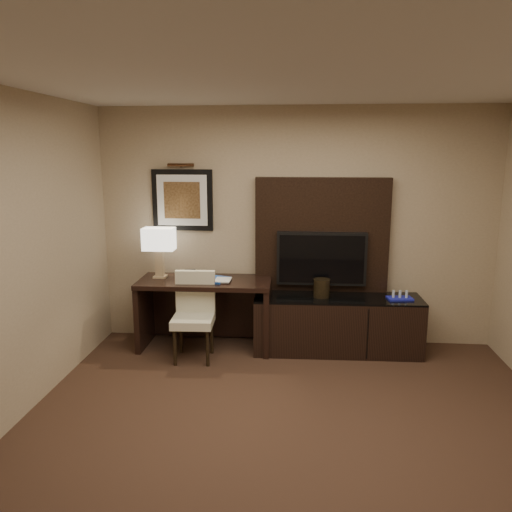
# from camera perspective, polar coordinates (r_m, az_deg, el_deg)

# --- Properties ---
(floor) EXTENTS (4.50, 5.00, 0.01)m
(floor) POSITION_cam_1_polar(r_m,az_deg,el_deg) (3.86, 3.73, -22.93)
(floor) COLOR #362118
(floor) RESTS_ON ground
(ceiling) EXTENTS (4.50, 5.00, 0.01)m
(ceiling) POSITION_cam_1_polar(r_m,az_deg,el_deg) (3.21, 4.42, 20.82)
(ceiling) COLOR silver
(ceiling) RESTS_ON wall_back
(wall_back) EXTENTS (4.50, 0.01, 2.70)m
(wall_back) POSITION_cam_1_polar(r_m,az_deg,el_deg) (5.74, 4.51, 3.31)
(wall_back) COLOR tan
(wall_back) RESTS_ON floor
(desk) EXTENTS (1.49, 0.66, 0.79)m
(desk) POSITION_cam_1_polar(r_m,az_deg,el_deg) (5.72, -5.79, -6.58)
(desk) COLOR black
(desk) RESTS_ON floor
(credenza) EXTENTS (1.84, 0.55, 0.63)m
(credenza) POSITION_cam_1_polar(r_m,az_deg,el_deg) (5.66, 9.24, -7.73)
(credenza) COLOR black
(credenza) RESTS_ON floor
(tv_wall_panel) EXTENTS (1.50, 0.12, 1.30)m
(tv_wall_panel) POSITION_cam_1_polar(r_m,az_deg,el_deg) (5.70, 7.51, 2.37)
(tv_wall_panel) COLOR black
(tv_wall_panel) RESTS_ON wall_back
(tv) EXTENTS (1.00, 0.08, 0.60)m
(tv) POSITION_cam_1_polar(r_m,az_deg,el_deg) (5.64, 7.48, -0.30)
(tv) COLOR black
(tv) RESTS_ON tv_wall_panel
(artwork) EXTENTS (0.70, 0.04, 0.70)m
(artwork) POSITION_cam_1_polar(r_m,az_deg,el_deg) (5.84, -8.39, 6.34)
(artwork) COLOR black
(artwork) RESTS_ON wall_back
(picture_light) EXTENTS (0.04, 0.04, 0.30)m
(picture_light) POSITION_cam_1_polar(r_m,az_deg,el_deg) (5.78, -8.60, 10.25)
(picture_light) COLOR #3D2313
(picture_light) RESTS_ON wall_back
(desk_chair) EXTENTS (0.45, 0.51, 0.89)m
(desk_chair) POSITION_cam_1_polar(r_m,az_deg,el_deg) (5.38, -7.19, -7.23)
(desk_chair) COLOR #ECE8C5
(desk_chair) RESTS_ON floor
(table_lamp) EXTENTS (0.32, 0.19, 0.52)m
(table_lamp) POSITION_cam_1_polar(r_m,az_deg,el_deg) (5.73, -10.97, 0.12)
(table_lamp) COLOR tan
(table_lamp) RESTS_ON desk
(desk_phone) EXTENTS (0.22, 0.20, 0.09)m
(desk_phone) POSITION_cam_1_polar(r_m,az_deg,el_deg) (5.61, -7.90, -2.29)
(desk_phone) COLOR black
(desk_phone) RESTS_ON desk
(blue_folder) EXTENTS (0.31, 0.36, 0.02)m
(blue_folder) POSITION_cam_1_polar(r_m,az_deg,el_deg) (5.57, -4.57, -2.71)
(blue_folder) COLOR #18449E
(blue_folder) RESTS_ON desk
(book) EXTENTS (0.18, 0.02, 0.24)m
(book) POSITION_cam_1_polar(r_m,az_deg,el_deg) (5.51, -4.73, -1.70)
(book) COLOR tan
(book) RESTS_ON desk
(ice_bucket) EXTENTS (0.20, 0.20, 0.20)m
(ice_bucket) POSITION_cam_1_polar(r_m,az_deg,el_deg) (5.53, 7.50, -3.65)
(ice_bucket) COLOR black
(ice_bucket) RESTS_ON credenza
(minibar_tray) EXTENTS (0.28, 0.19, 0.10)m
(minibar_tray) POSITION_cam_1_polar(r_m,az_deg,el_deg) (5.63, 16.13, -4.31)
(minibar_tray) COLOR #1B21B2
(minibar_tray) RESTS_ON credenza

